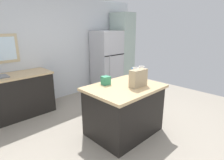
{
  "coord_description": "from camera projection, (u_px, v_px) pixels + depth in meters",
  "views": [
    {
      "loc": [
        -2.35,
        -1.88,
        1.87
      ],
      "look_at": [
        -0.11,
        0.42,
        0.92
      ],
      "focal_mm": 29.69,
      "sensor_mm": 36.0,
      "label": 1
    }
  ],
  "objects": [
    {
      "name": "back_wall",
      "position": [
        58.0,
        49.0,
        4.73
      ],
      "size": [
        5.19,
        0.13,
        2.57
      ],
      "color": "silver",
      "rests_on": "ground"
    },
    {
      "name": "bottle",
      "position": [
        132.0,
        73.0,
        3.68
      ],
      "size": [
        0.06,
        0.06,
        0.2
      ],
      "color": "white",
      "rests_on": "kitchen_island"
    },
    {
      "name": "ground",
      "position": [
        132.0,
        132.0,
        3.39
      ],
      "size": [
        6.23,
        6.23,
        0.0
      ],
      "primitive_type": "plane",
      "color": "#9E9384"
    },
    {
      "name": "kitchen_island",
      "position": [
        124.0,
        109.0,
        3.28
      ],
      "size": [
        1.25,
        0.97,
        0.87
      ],
      "color": "black",
      "rests_on": "ground"
    },
    {
      "name": "sink_counter",
      "position": [
        13.0,
        96.0,
        3.83
      ],
      "size": [
        1.58,
        0.66,
        1.09
      ],
      "color": "black",
      "rests_on": "ground"
    },
    {
      "name": "small_box",
      "position": [
        106.0,
        80.0,
        3.24
      ],
      "size": [
        0.15,
        0.14,
        0.15
      ],
      "primitive_type": "cube",
      "rotation": [
        0.0,
        0.0,
        -0.13
      ],
      "color": "#388E66",
      "rests_on": "kitchen_island"
    },
    {
      "name": "refrigerator",
      "position": [
        107.0,
        61.0,
        5.47
      ],
      "size": [
        0.78,
        0.7,
        1.73
      ],
      "color": "#B7B7BC",
      "rests_on": "ground"
    },
    {
      "name": "tall_cabinet",
      "position": [
        122.0,
        50.0,
        5.84
      ],
      "size": [
        0.52,
        0.62,
        2.24
      ],
      "color": "#9EB2A8",
      "rests_on": "ground"
    },
    {
      "name": "shopping_bag",
      "position": [
        138.0,
        78.0,
        3.11
      ],
      "size": [
        0.33,
        0.15,
        0.34
      ],
      "color": "tan",
      "rests_on": "kitchen_island"
    }
  ]
}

